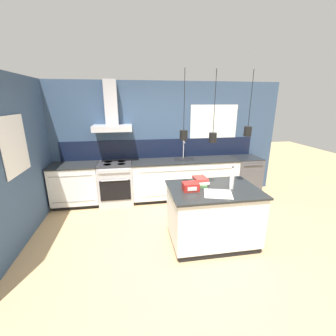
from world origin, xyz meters
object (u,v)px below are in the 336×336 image
at_px(dishwasher, 245,175).
at_px(red_supply_box, 191,187).
at_px(bottle_on_island, 232,179).
at_px(book_stack, 201,181).
at_px(oven_range, 116,183).

relative_size(dishwasher, red_supply_box, 3.94).
relative_size(bottle_on_island, book_stack, 0.99).
height_order(oven_range, bottle_on_island, bottle_on_island).
height_order(dishwasher, red_supply_box, red_supply_box).
bearing_deg(book_stack, bottle_on_island, -29.88).
relative_size(dishwasher, bottle_on_island, 2.61).
xyz_separation_m(dishwasher, book_stack, (-1.62, -1.56, 0.51)).
bearing_deg(red_supply_box, dishwasher, 43.64).
xyz_separation_m(oven_range, bottle_on_island, (1.83, -1.79, 0.60)).
bearing_deg(dishwasher, bottle_on_island, -124.01).
bearing_deg(book_stack, oven_range, 132.52).
relative_size(book_stack, red_supply_box, 1.53).
xyz_separation_m(oven_range, red_supply_box, (1.21, -1.75, 0.51)).
distance_m(bottle_on_island, book_stack, 0.48).
bearing_deg(dishwasher, oven_range, -179.92).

